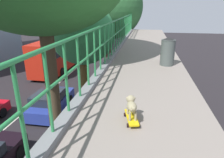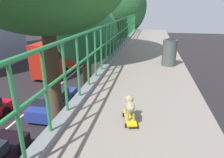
% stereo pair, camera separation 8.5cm
% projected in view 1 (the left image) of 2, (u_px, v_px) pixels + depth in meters
% --- Properties ---
extents(car_blue_fifth, '(1.95, 4.35, 1.52)m').
position_uv_depth(car_blue_fifth, '(50.00, 102.00, 13.87)').
color(car_blue_fifth, navy).
rests_on(car_blue_fifth, ground).
extents(city_bus, '(2.78, 10.65, 3.58)m').
position_uv_depth(city_bus, '(61.00, 52.00, 23.48)').
color(city_bus, '#AD1D0F').
rests_on(city_bus, ground).
extents(roadside_tree_far, '(3.71, 3.71, 7.33)m').
position_uv_depth(roadside_tree_far, '(83.00, 34.00, 11.45)').
color(roadside_tree_far, brown).
rests_on(roadside_tree_far, ground).
extents(roadside_tree_farthest, '(5.86, 5.86, 9.70)m').
position_uv_depth(roadside_tree_farthest, '(108.00, 7.00, 16.90)').
color(roadside_tree_farthest, '#4D3A2C').
rests_on(roadside_tree_farthest, ground).
extents(toy_skateboard, '(0.28, 0.51, 0.08)m').
position_uv_depth(toy_skateboard, '(131.00, 118.00, 3.11)').
color(toy_skateboard, gold).
rests_on(toy_skateboard, overpass_deck).
extents(small_dog, '(0.21, 0.37, 0.32)m').
position_uv_depth(small_dog, '(132.00, 105.00, 3.04)').
color(small_dog, gray).
rests_on(small_dog, toy_skateboard).
extents(litter_bin, '(0.43, 0.43, 0.85)m').
position_uv_depth(litter_bin, '(168.00, 51.00, 6.04)').
color(litter_bin, '#454D4B').
rests_on(litter_bin, overpass_deck).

